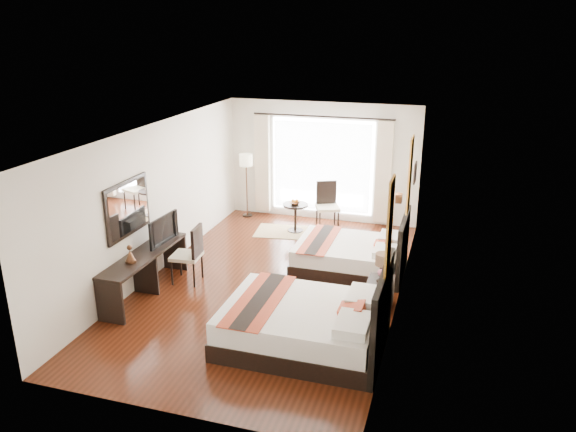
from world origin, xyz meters
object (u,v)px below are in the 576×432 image
(bed_near, at_px, (308,324))
(fruit_bowl, at_px, (295,203))
(nightstand, at_px, (380,293))
(window_chair, at_px, (327,214))
(vase, at_px, (380,279))
(console_desk, at_px, (145,273))
(side_table, at_px, (295,218))
(table_lamp, at_px, (383,261))
(floor_lamp, at_px, (246,164))
(bed_far, at_px, (353,255))
(desk_chair, at_px, (188,265))
(television, at_px, (160,229))

(bed_near, height_order, fruit_bowl, bed_near)
(nightstand, xyz_separation_m, window_chair, (-1.70, 3.44, 0.08))
(vase, height_order, window_chair, window_chair)
(bed_near, distance_m, fruit_bowl, 4.70)
(console_desk, distance_m, side_table, 4.06)
(table_lamp, bearing_deg, console_desk, -168.83)
(window_chair, bearing_deg, vase, 2.10)
(console_desk, xyz_separation_m, floor_lamp, (0.21, 4.38, 0.93))
(bed_far, bearing_deg, vase, -64.48)
(desk_chair, xyz_separation_m, floor_lamp, (-0.28, 3.73, 0.98))
(television, height_order, window_chair, television)
(table_lamp, bearing_deg, bed_far, 119.67)
(console_desk, relative_size, television, 2.51)
(bed_near, height_order, window_chair, bed_near)
(television, distance_m, window_chair, 4.29)
(floor_lamp, bearing_deg, window_chair, -6.84)
(bed_far, relative_size, table_lamp, 4.87)
(bed_far, xyz_separation_m, nightstand, (0.71, -1.36, -0.05))
(bed_near, xyz_separation_m, bed_far, (0.14, 2.82, -0.04))
(floor_lamp, height_order, side_table, floor_lamp)
(console_desk, relative_size, floor_lamp, 1.42)
(vase, distance_m, side_table, 3.96)
(floor_lamp, relative_size, window_chair, 1.44)
(bed_near, distance_m, floor_lamp, 6.00)
(vase, height_order, side_table, side_table)
(console_desk, bearing_deg, table_lamp, 11.17)
(vase, bearing_deg, fruit_bowl, 127.01)
(nightstand, relative_size, console_desk, 0.23)
(vase, height_order, console_desk, console_desk)
(floor_lamp, height_order, fruit_bowl, floor_lamp)
(bed_near, height_order, nightstand, bed_near)
(console_desk, height_order, fruit_bowl, console_desk)
(nightstand, relative_size, table_lamp, 1.22)
(bed_far, distance_m, television, 3.65)
(television, relative_size, floor_lamp, 0.57)
(nightstand, xyz_separation_m, vase, (0.01, -0.15, 0.33))
(bed_far, bearing_deg, table_lamp, -60.33)
(television, height_order, side_table, television)
(bed_near, bearing_deg, bed_far, 87.14)
(console_desk, relative_size, window_chair, 2.04)
(bed_far, height_order, vase, bed_far)
(desk_chair, height_order, window_chair, same)
(nightstand, height_order, fruit_bowl, fruit_bowl)
(desk_chair, bearing_deg, television, 6.64)
(side_table, bearing_deg, nightstand, -52.18)
(fruit_bowl, bearing_deg, television, -117.25)
(bed_near, bearing_deg, console_desk, 166.14)
(nightstand, distance_m, television, 4.03)
(fruit_bowl, bearing_deg, side_table, 84.54)
(television, bearing_deg, window_chair, -28.80)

